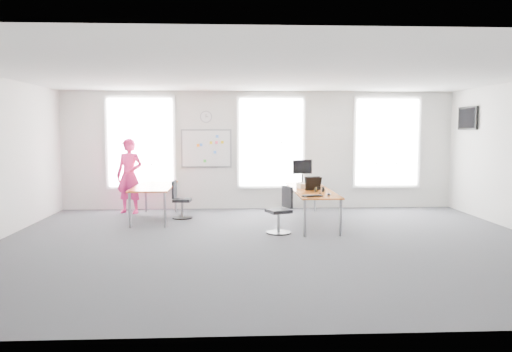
{
  "coord_description": "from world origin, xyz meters",
  "views": [
    {
      "loc": [
        -0.72,
        -8.74,
        2.03
      ],
      "look_at": [
        -0.22,
        1.2,
        1.1
      ],
      "focal_mm": 35.0,
      "sensor_mm": 36.0,
      "label": 1
    }
  ],
  "objects": [
    {
      "name": "tv",
      "position": [
        4.95,
        3.0,
        2.3
      ],
      "size": [
        0.06,
        0.9,
        0.55
      ],
      "primitive_type": "cube",
      "color": "black",
      "rests_on": "wall_right"
    },
    {
      "name": "chair_left",
      "position": [
        -1.9,
        2.63,
        0.38
      ],
      "size": [
        0.46,
        0.46,
        0.87
      ],
      "rotation": [
        0.0,
        0.0,
        1.48
      ],
      "color": "black",
      "rests_on": "ground"
    },
    {
      "name": "wall_front",
      "position": [
        0.0,
        -4.0,
        1.5
      ],
      "size": [
        10.0,
        0.0,
        10.0
      ],
      "primitive_type": "plane",
      "rotation": [
        -1.57,
        0.0,
        0.0
      ],
      "color": "silver",
      "rests_on": "ground"
    },
    {
      "name": "desk_left",
      "position": [
        -2.46,
        2.55,
        0.7
      ],
      "size": [
        0.84,
        2.1,
        0.77
      ],
      "color": "#D46117",
      "rests_on": "ground"
    },
    {
      "name": "monitor",
      "position": [
        0.99,
        3.14,
        1.08
      ],
      "size": [
        0.49,
        0.22,
        0.57
      ],
      "rotation": [
        0.0,
        0.0,
        0.34
      ],
      "color": "black",
      "rests_on": "desk_right"
    },
    {
      "name": "window_right",
      "position": [
        3.3,
        3.97,
        1.7
      ],
      "size": [
        1.6,
        0.06,
        2.2
      ],
      "primitive_type": "cube",
      "color": "silver",
      "rests_on": "wall_back"
    },
    {
      "name": "headphones",
      "position": [
        1.1,
        1.45,
        0.79
      ],
      "size": [
        0.2,
        0.1,
        0.11
      ],
      "rotation": [
        0.0,
        0.0,
        0.3
      ],
      "color": "black",
      "rests_on": "desk_right"
    },
    {
      "name": "laptop_sleeve",
      "position": [
        1.02,
        1.71,
        0.88
      ],
      "size": [
        0.37,
        0.29,
        0.29
      ],
      "rotation": [
        0.0,
        0.0,
        0.28
      ],
      "color": "black",
      "rests_on": "desk_right"
    },
    {
      "name": "whiteboard",
      "position": [
        -1.35,
        3.97,
        1.55
      ],
      "size": [
        1.2,
        0.03,
        0.9
      ],
      "primitive_type": "cube",
      "color": "silver",
      "rests_on": "wall_back"
    },
    {
      "name": "wall_back",
      "position": [
        0.0,
        4.0,
        1.5
      ],
      "size": [
        10.0,
        0.0,
        10.0
      ],
      "primitive_type": "plane",
      "rotation": [
        1.57,
        0.0,
        0.0
      ],
      "color": "silver",
      "rests_on": "ground"
    },
    {
      "name": "desk_right",
      "position": [
        1.01,
        1.98,
        0.69
      ],
      "size": [
        0.81,
        3.03,
        0.74
      ],
      "color": "#D46117",
      "rests_on": "ground"
    },
    {
      "name": "mouse",
      "position": [
        1.19,
        0.88,
        0.76
      ],
      "size": [
        0.09,
        0.13,
        0.05
      ],
      "primitive_type": "ellipsoid",
      "rotation": [
        0.0,
        0.0,
        0.1
      ],
      "color": "black",
      "rests_on": "desk_right"
    },
    {
      "name": "window_left",
      "position": [
        -3.0,
        3.97,
        1.7
      ],
      "size": [
        1.6,
        0.06,
        2.2
      ],
      "primitive_type": "cube",
      "color": "silver",
      "rests_on": "wall_back"
    },
    {
      "name": "keyboard",
      "position": [
        0.85,
        0.76,
        0.75
      ],
      "size": [
        0.42,
        0.26,
        0.02
      ],
      "primitive_type": "cube",
      "rotation": [
        0.0,
        0.0,
        0.33
      ],
      "color": "black",
      "rests_on": "desk_right"
    },
    {
      "name": "paper_stack",
      "position": [
        0.91,
        2.14,
        0.79
      ],
      "size": [
        0.38,
        0.32,
        0.11
      ],
      "primitive_type": "cube",
      "rotation": [
        0.0,
        0.0,
        0.3
      ],
      "color": "beige",
      "rests_on": "desk_right"
    },
    {
      "name": "floor",
      "position": [
        0.0,
        0.0,
        0.0
      ],
      "size": [
        10.0,
        10.0,
        0.0
      ],
      "primitive_type": "plane",
      "color": "#252529",
      "rests_on": "ground"
    },
    {
      "name": "ceiling",
      "position": [
        0.0,
        0.0,
        3.0
      ],
      "size": [
        10.0,
        10.0,
        0.0
      ],
      "primitive_type": "plane",
      "rotation": [
        3.14,
        0.0,
        0.0
      ],
      "color": "silver",
      "rests_on": "ground"
    },
    {
      "name": "lens_cap",
      "position": [
        1.07,
        1.15,
        0.74
      ],
      "size": [
        0.06,
        0.06,
        0.01
      ],
      "primitive_type": "cylinder",
      "rotation": [
        0.0,
        0.0,
        0.15
      ],
      "color": "black",
      "rests_on": "desk_right"
    },
    {
      "name": "person",
      "position": [
        -3.19,
        3.42,
        0.91
      ],
      "size": [
        0.76,
        0.6,
        1.82
      ],
      "primitive_type": "imported",
      "rotation": [
        0.0,
        0.0,
        -0.28
      ],
      "color": "#EB2772",
      "rests_on": "ground"
    },
    {
      "name": "chair_right",
      "position": [
        0.25,
        0.88,
        0.4
      ],
      "size": [
        0.54,
        0.54,
        0.92
      ],
      "rotation": [
        0.0,
        0.0,
        -1.2
      ],
      "color": "black",
      "rests_on": "ground"
    },
    {
      "name": "window_mid",
      "position": [
        0.3,
        3.97,
        1.7
      ],
      "size": [
        1.6,
        0.06,
        2.2
      ],
      "primitive_type": "cube",
      "color": "silver",
      "rests_on": "wall_back"
    },
    {
      "name": "wall_clock",
      "position": [
        -1.35,
        3.97,
        2.35
      ],
      "size": [
        0.3,
        0.04,
        0.3
      ],
      "primitive_type": "cylinder",
      "rotation": [
        1.57,
        0.0,
        0.0
      ],
      "color": "gray",
      "rests_on": "wall_back"
    }
  ]
}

